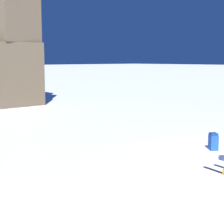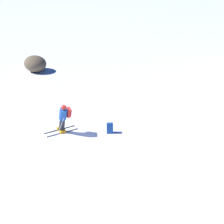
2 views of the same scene
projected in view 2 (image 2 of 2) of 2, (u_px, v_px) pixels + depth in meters
ground_plane at (75, 140)px, 14.11m from camera, size 300.00×300.00×0.00m
skier at (63, 117)px, 14.24m from camera, size 1.45×1.63×1.64m
spare_backpack at (110, 128)px, 14.63m from camera, size 0.36×0.37×0.50m
exposed_boulder_0 at (35, 64)px, 22.71m from camera, size 1.80×1.53×1.17m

